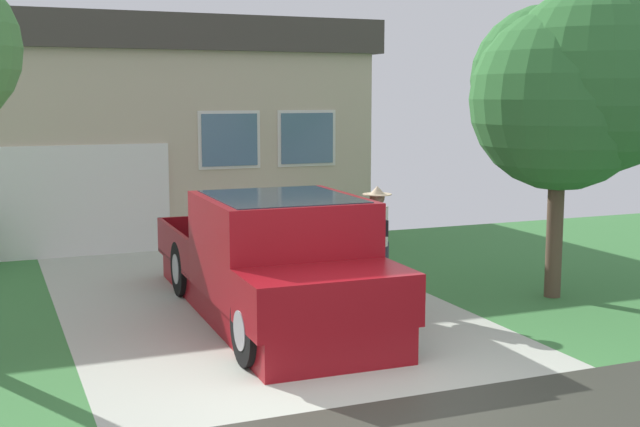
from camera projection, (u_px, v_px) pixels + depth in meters
name	position (u px, v px, depth m)	size (l,w,h in m)	color
pickup_truck	(277.00, 265.00, 10.68)	(2.08, 5.52, 1.66)	maroon
person_with_hat	(377.00, 237.00, 11.25)	(0.44, 0.39, 1.70)	#333842
handbag	(392.00, 302.00, 11.24)	(0.30, 0.18, 0.39)	brown
house_with_garage	(86.00, 127.00, 18.05)	(11.06, 6.84, 4.42)	#C0B197
neighbor_tree	(571.00, 88.00, 11.59)	(2.98, 3.03, 4.44)	brown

